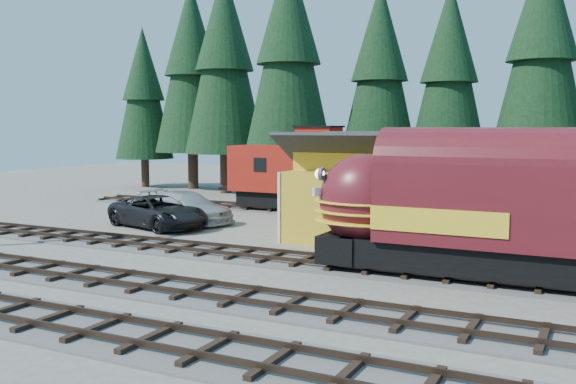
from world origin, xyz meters
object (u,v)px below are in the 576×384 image
at_px(depot, 421,181).
at_px(locomotive, 511,216).
at_px(caboose, 305,173).
at_px(pickup_truck_a, 158,212).
at_px(pickup_truck_b, 186,207).

xyz_separation_m(depot, locomotive, (4.91, -6.50, -0.52)).
bearing_deg(caboose, pickup_truck_a, -115.98).
relative_size(depot, caboose, 1.29).
relative_size(depot, pickup_truck_b, 2.06).
height_order(locomotive, caboose, caboose).
relative_size(pickup_truck_a, pickup_truck_b, 1.02).
bearing_deg(locomotive, pickup_truck_b, 159.77).
height_order(depot, pickup_truck_a, depot).
bearing_deg(pickup_truck_a, caboose, -9.73).
xyz_separation_m(depot, pickup_truck_a, (-14.12, -1.79, -2.08)).
bearing_deg(pickup_truck_a, locomotive, -87.65).
height_order(depot, locomotive, depot).
bearing_deg(pickup_truck_a, depot, -66.53).
relative_size(depot, pickup_truck_a, 2.02).
distance_m(depot, pickup_truck_b, 14.02).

